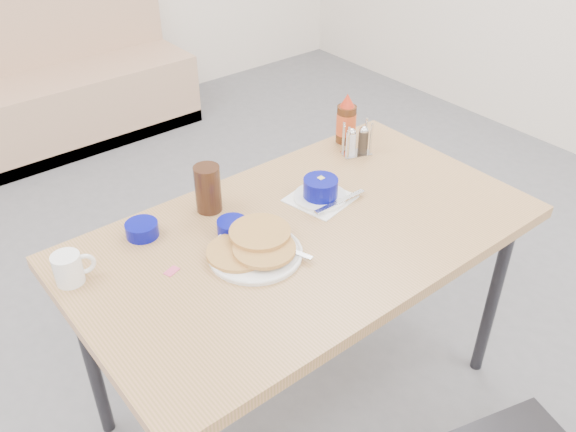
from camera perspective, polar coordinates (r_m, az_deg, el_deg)
booth_bench at (r=4.06m, az=-22.68°, el=10.64°), size 1.90×0.56×1.22m
dining_table at (r=1.87m, az=1.56°, el=-2.90°), size 1.40×0.80×0.76m
pancake_plate at (r=1.73m, az=-3.12°, el=-3.05°), size 0.27×0.27×0.05m
coffee_mug at (r=1.72m, az=-19.78°, el=-4.60°), size 0.11×0.08×0.09m
grits_setting at (r=1.96m, az=3.08°, el=2.38°), size 0.23×0.22×0.08m
creamer_bowl at (r=1.85m, az=-13.50°, el=-1.24°), size 0.10×0.10×0.04m
butter_bowl at (r=1.82m, az=-5.23°, el=-1.00°), size 0.09×0.09×0.04m
amber_tumbler at (r=1.90m, az=-7.50°, el=2.56°), size 0.09×0.09×0.15m
condiment_caddy at (r=2.22m, az=6.47°, el=6.78°), size 0.12×0.09×0.13m
syrup_bottle at (r=2.29m, az=5.47°, el=8.81°), size 0.07×0.07×0.19m
sugar_wrapper at (r=1.71m, az=-10.83°, el=-5.09°), size 0.05×0.04×0.00m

